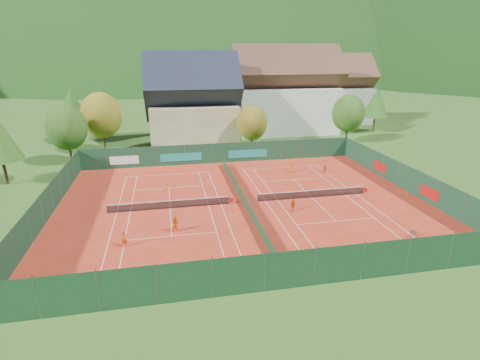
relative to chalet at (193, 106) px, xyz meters
name	(u,v)px	position (x,y,z in m)	size (l,w,h in m)	color
ground	(244,203)	(3.00, -30.00, -6.64)	(600.00, 600.00, 0.00)	#2D591B
clay_pad	(244,203)	(3.00, -30.00, -6.62)	(40.00, 32.00, 0.01)	red
court_markings_left	(170,208)	(-5.00, -30.00, -6.61)	(11.03, 23.83, 0.00)	white
court_markings_right	(312,198)	(11.00, -30.00, -6.61)	(11.03, 23.83, 0.00)	white
tennis_net_left	(171,204)	(-4.85, -30.00, -6.12)	(13.30, 0.10, 1.02)	#59595B
tennis_net_right	(313,193)	(11.15, -30.00, -6.12)	(13.30, 0.10, 1.02)	#59595B
court_divider	(244,199)	(3.00, -30.00, -6.12)	(0.03, 28.80, 1.00)	#153B22
fence_north	(219,153)	(2.54, -14.01, -5.16)	(40.00, 0.10, 3.00)	#153B23
fence_south	(291,270)	(3.00, -46.00, -5.12)	(40.00, 0.04, 3.00)	#13341A
fence_west	(47,204)	(-17.00, -30.00, -5.12)	(0.04, 32.00, 3.00)	#14381F
fence_east	(407,179)	(23.00, -29.95, -5.14)	(0.09, 32.00, 3.00)	#153C24
chalet	(193,106)	(0.00, 0.00, 0.00)	(16.20, 12.00, 16.00)	beige
hotel_block_a	(285,95)	(19.00, 6.00, 0.76)	(21.60, 11.00, 17.25)	silver
hotel_block_b	(333,94)	(33.00, 14.00, -0.01)	(17.28, 10.00, 15.50)	silver
tree_west_front	(67,128)	(-19.00, -10.00, -1.23)	(5.72, 5.72, 8.69)	#4B2E1B
tree_west_mid	(101,115)	(-15.00, -4.00, -0.56)	(6.44, 6.44, 9.78)	#4D2E1B
tree_west_back	(72,105)	(-21.00, 4.00, 0.11)	(5.60, 5.60, 10.00)	#402E17
tree_center	(252,123)	(9.00, -8.00, -1.91)	(5.01, 5.01, 7.60)	#432918
tree_east_front	(348,113)	(27.00, -6.00, -1.23)	(5.72, 5.72, 8.69)	#402E16
tree_east_mid	(376,102)	(37.00, 2.00, -0.56)	(5.04, 5.04, 9.00)	#4E351B
tree_east_back	(323,95)	(29.00, 10.00, 0.12)	(7.15, 7.15, 10.86)	#402917
mountain_backdrop	(217,130)	(31.54, 203.48, -46.26)	(820.00, 530.00, 242.00)	black
ball_hopper	(413,232)	(16.24, -40.99, -6.07)	(0.34, 0.34, 0.80)	slate
loose_ball_0	(184,220)	(-3.72, -33.35, -6.59)	(0.07, 0.07, 0.07)	#CCD833
loose_ball_1	(349,248)	(9.70, -41.66, -6.59)	(0.07, 0.07, 0.07)	#CCD833
loose_ball_2	(247,191)	(4.13, -26.40, -6.59)	(0.07, 0.07, 0.07)	#CCD833
player_left_near	(124,239)	(-8.98, -37.60, -5.90)	(0.53, 0.35, 1.45)	#DA4A13
player_left_mid	(175,225)	(-4.61, -35.67, -5.85)	(0.76, 0.59, 1.56)	#E25B14
player_left_far	(167,187)	(-5.26, -25.10, -5.95)	(0.87, 0.50, 1.35)	orange
player_right_near	(293,205)	(7.57, -33.25, -5.95)	(0.79, 0.33, 1.34)	#DC5113
player_right_far_a	(291,167)	(11.59, -20.59, -5.90)	(0.70, 0.46, 1.44)	orange
player_right_far_b	(325,169)	(16.10, -21.77, -6.00)	(1.15, 0.37, 1.24)	#E25414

